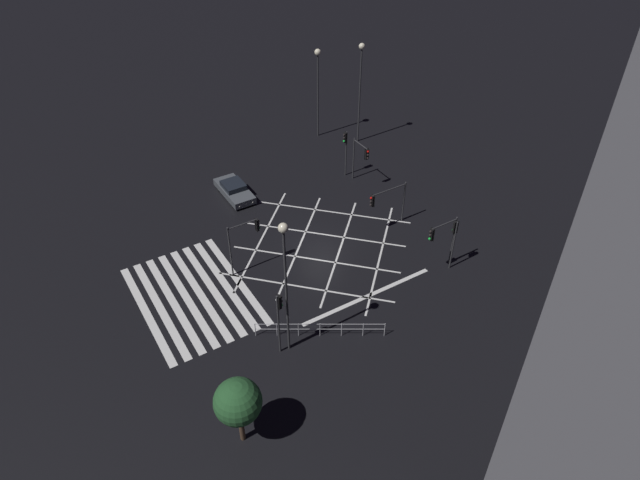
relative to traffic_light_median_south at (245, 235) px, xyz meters
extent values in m
plane|color=black|center=(0.53, 5.50, -2.98)|extent=(200.00, 200.00, 0.00)
cube|color=silver|center=(0.53, -1.16, -2.98)|extent=(9.99, 0.50, 0.01)
cube|color=silver|center=(0.53, -2.06, -2.98)|extent=(9.99, 0.50, 0.01)
cube|color=silver|center=(0.53, -2.96, -2.98)|extent=(9.99, 0.50, 0.01)
cube|color=silver|center=(0.53, -3.86, -2.98)|extent=(9.99, 0.50, 0.01)
cube|color=silver|center=(0.53, -4.76, -2.98)|extent=(9.99, 0.50, 0.01)
cube|color=silver|center=(0.53, -5.66, -2.98)|extent=(9.99, 0.50, 0.01)
cube|color=silver|center=(0.53, -6.56, -2.98)|extent=(9.99, 0.50, 0.01)
cube|color=silver|center=(0.53, -7.46, -2.98)|extent=(9.99, 0.50, 0.01)
cube|color=silver|center=(3.66, 2.36, -2.98)|extent=(8.73, 8.73, 0.01)
cube|color=silver|center=(-2.61, 2.36, -2.98)|extent=(8.73, 8.73, 0.01)
cube|color=silver|center=(1.57, 4.46, -2.98)|extent=(8.73, 8.73, 0.01)
cube|color=silver|center=(-0.52, 4.46, -2.98)|extent=(8.73, 8.73, 0.01)
cube|color=silver|center=(-0.52, 6.55, -2.98)|extent=(8.73, 8.73, 0.01)
cube|color=silver|center=(1.57, 6.55, -2.98)|extent=(8.73, 8.73, 0.01)
cube|color=silver|center=(-2.61, 8.64, -2.98)|extent=(8.73, 8.73, 0.01)
cube|color=silver|center=(3.66, 8.64, -2.98)|extent=(8.73, 8.73, 0.01)
cube|color=silver|center=(6.57, 5.50, -2.98)|extent=(0.30, 9.99, 0.01)
cylinder|color=#2D2D30|center=(0.00, -1.19, -0.95)|extent=(0.11, 0.11, 4.06)
cylinder|color=#2D2D30|center=(0.00, -0.14, 0.93)|extent=(0.09, 2.10, 0.09)
cube|color=black|center=(0.00, 0.91, 0.48)|extent=(0.28, 0.16, 0.90)
sphere|color=black|center=(0.00, 1.03, 0.78)|extent=(0.18, 0.18, 0.18)
sphere|color=black|center=(0.00, 1.03, 0.48)|extent=(0.18, 0.18, 0.18)
sphere|color=green|center=(0.00, 1.03, 0.18)|extent=(0.18, 0.18, 0.18)
cube|color=black|center=(0.00, 0.82, 0.48)|extent=(0.36, 0.02, 0.98)
cylinder|color=#2D2D30|center=(1.06, 12.59, -1.24)|extent=(0.11, 0.11, 3.48)
cylinder|color=#2D2D30|center=(1.06, 11.09, 0.35)|extent=(0.09, 3.00, 0.09)
cube|color=black|center=(1.06, 9.59, -0.10)|extent=(0.28, 0.16, 0.90)
sphere|color=red|center=(1.06, 9.48, 0.20)|extent=(0.18, 0.18, 0.18)
sphere|color=black|center=(1.06, 9.48, -0.10)|extent=(0.18, 0.18, 0.18)
sphere|color=black|center=(1.06, 9.48, -0.40)|extent=(0.18, 0.18, 0.18)
cube|color=black|center=(1.06, 9.68, -0.10)|extent=(0.36, 0.02, 0.98)
cylinder|color=#2D2D30|center=(-6.72, 12.51, -0.91)|extent=(0.11, 0.11, 4.14)
cube|color=black|center=(-6.72, 12.38, 0.66)|extent=(0.28, 0.16, 0.90)
sphere|color=black|center=(-6.72, 12.27, 0.96)|extent=(0.18, 0.18, 0.18)
sphere|color=black|center=(-6.72, 12.27, 0.66)|extent=(0.18, 0.18, 0.18)
sphere|color=green|center=(-6.72, 12.27, 0.36)|extent=(0.18, 0.18, 0.18)
cube|color=black|center=(-6.72, 12.47, 0.66)|extent=(0.36, 0.02, 0.98)
cylinder|color=#2D2D30|center=(6.83, 12.29, -0.98)|extent=(0.11, 0.11, 4.00)
cylinder|color=#2D2D30|center=(6.83, 11.24, 0.87)|extent=(0.09, 2.11, 0.09)
cube|color=black|center=(6.83, 10.18, 0.42)|extent=(0.28, 0.16, 0.90)
sphere|color=black|center=(6.83, 10.07, 0.72)|extent=(0.18, 0.18, 0.18)
sphere|color=black|center=(6.83, 10.07, 0.42)|extent=(0.18, 0.18, 0.18)
sphere|color=green|center=(6.83, 10.07, 0.12)|extent=(0.18, 0.18, 0.18)
cube|color=black|center=(6.83, 10.27, 0.42)|extent=(0.36, 0.02, 0.98)
cylinder|color=#2D2D30|center=(-5.94, 12.75, -1.06)|extent=(0.11, 0.11, 3.85)
cylinder|color=#2D2D30|center=(-5.02, 12.75, 0.72)|extent=(1.85, 0.09, 0.09)
cube|color=black|center=(-4.10, 12.75, 0.27)|extent=(0.16, 0.28, 0.90)
sphere|color=red|center=(-3.99, 12.75, 0.57)|extent=(0.18, 0.18, 0.18)
sphere|color=black|center=(-3.99, 12.75, 0.27)|extent=(0.18, 0.18, 0.18)
sphere|color=black|center=(-3.99, 12.75, -0.03)|extent=(0.18, 0.18, 0.18)
cube|color=black|center=(-4.19, 12.75, 0.27)|extent=(0.02, 0.36, 0.98)
cylinder|color=#2D2D30|center=(7.22, 12.00, -1.00)|extent=(0.11, 0.11, 3.96)
cube|color=black|center=(7.08, 12.00, 0.48)|extent=(0.16, 0.28, 0.90)
sphere|color=black|center=(6.97, 12.00, 0.78)|extent=(0.18, 0.18, 0.18)
sphere|color=black|center=(6.97, 12.00, 0.48)|extent=(0.18, 0.18, 0.18)
sphere|color=green|center=(6.97, 12.00, 0.18)|extent=(0.18, 0.18, 0.18)
cube|color=black|center=(7.17, 12.00, 0.48)|extent=(0.02, 0.36, 0.98)
cylinder|color=#2D2D30|center=(7.68, -1.64, -0.72)|extent=(0.11, 0.11, 4.52)
cube|color=black|center=(7.68, -1.51, 1.04)|extent=(0.28, 0.16, 0.90)
sphere|color=black|center=(7.68, -1.40, 1.34)|extent=(0.18, 0.18, 0.18)
sphere|color=black|center=(7.68, -1.40, 1.04)|extent=(0.18, 0.18, 0.18)
sphere|color=green|center=(7.68, -1.40, 0.74)|extent=(0.18, 0.18, 0.18)
cube|color=black|center=(7.68, -1.60, 1.04)|extent=(0.36, 0.02, 0.98)
cylinder|color=#2D2D30|center=(-14.06, 14.20, 1.00)|extent=(0.14, 0.14, 7.95)
sphere|color=#F4EAC6|center=(-14.06, 14.20, 5.15)|extent=(0.58, 0.58, 0.58)
cylinder|color=#2D2D30|center=(-11.16, 16.83, 1.46)|extent=(0.14, 0.14, 8.87)
sphere|color=#F4EAC6|center=(-11.16, 16.83, 6.06)|extent=(0.55, 0.55, 0.55)
cylinder|color=#2D2D30|center=(7.75, -1.08, 1.46)|extent=(0.14, 0.14, 8.87)
sphere|color=#F4EAC6|center=(7.75, -1.08, 6.06)|extent=(0.54, 0.54, 0.54)
cylinder|color=#473323|center=(11.80, -6.04, -1.88)|extent=(0.27, 0.27, 2.21)
sphere|color=#235128|center=(11.80, -6.04, 0.13)|extent=(2.40, 2.40, 2.40)
cube|color=#474C51|center=(-8.78, 3.01, -2.52)|extent=(4.38, 1.85, 0.55)
cube|color=black|center=(-8.89, 3.01, -2.03)|extent=(1.84, 1.63, 0.43)
sphere|color=white|center=(-6.64, 3.58, -2.58)|extent=(0.16, 0.16, 0.16)
sphere|color=white|center=(-6.64, 2.43, -2.58)|extent=(0.16, 0.16, 0.16)
cylinder|color=black|center=(-7.42, 3.81, -2.68)|extent=(0.60, 0.20, 0.60)
cylinder|color=black|center=(-7.42, 2.20, -2.68)|extent=(0.60, 0.20, 0.60)
cylinder|color=black|center=(-10.14, 3.81, -2.68)|extent=(0.60, 0.20, 0.60)
cylinder|color=black|center=(-10.14, 2.20, -2.68)|extent=(0.60, 0.20, 0.60)
cylinder|color=#B7B7BC|center=(5.83, -2.34, -2.45)|extent=(0.05, 0.05, 1.05)
cylinder|color=#B7B7BC|center=(6.51, -1.23, -2.45)|extent=(0.05, 0.05, 1.05)
cylinder|color=#B7B7BC|center=(7.20, -0.11, -2.45)|extent=(0.05, 0.05, 1.05)
cylinder|color=#B7B7BC|center=(7.88, 1.01, -2.45)|extent=(0.05, 0.05, 1.05)
cylinder|color=#B7B7BC|center=(8.56, 2.12, -2.45)|extent=(0.05, 0.05, 1.05)
cylinder|color=#B7B7BC|center=(9.24, 3.24, -2.45)|extent=(0.05, 0.05, 1.05)
cylinder|color=#B7B7BC|center=(9.93, 4.36, -2.45)|extent=(0.05, 0.05, 1.05)
cylinder|color=#B7B7BC|center=(7.88, 1.01, -1.97)|extent=(4.13, 6.72, 0.04)
cylinder|color=#B7B7BC|center=(7.88, 1.01, -2.40)|extent=(4.13, 6.72, 0.04)
camera|label=1|loc=(28.02, -11.32, 23.32)|focal=32.00mm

